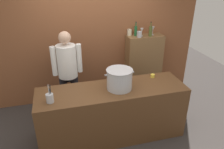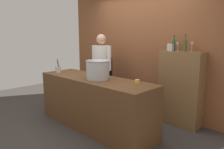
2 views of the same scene
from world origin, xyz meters
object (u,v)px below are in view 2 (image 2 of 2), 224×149
(spice_tin_silver, at_px, (171,48))
(spice_tin_cream, at_px, (170,47))
(wine_glass_short, at_px, (178,45))
(wine_bottle_olive, at_px, (185,45))
(stockpot_large, at_px, (98,70))
(butter_jar, at_px, (137,81))
(wine_glass_tall, at_px, (192,44))
(utensil_crock, at_px, (58,69))
(chef, at_px, (102,66))
(wine_bottle_green, at_px, (174,45))

(spice_tin_silver, distance_m, spice_tin_cream, 0.24)
(wine_glass_short, bearing_deg, spice_tin_cream, 150.61)
(wine_bottle_olive, relative_size, wine_glass_short, 1.78)
(stockpot_large, bearing_deg, butter_jar, 18.50)
(spice_tin_cream, bearing_deg, spice_tin_silver, -55.19)
(stockpot_large, relative_size, spice_tin_silver, 3.71)
(butter_jar, height_order, wine_glass_tall, wine_glass_tall)
(stockpot_large, bearing_deg, wine_glass_tall, 48.37)
(butter_jar, relative_size, wine_glass_tall, 0.41)
(utensil_crock, bearing_deg, spice_tin_cream, 41.18)
(wine_bottle_olive, xyz_separation_m, wine_glass_short, (-0.16, 0.06, 0.01))
(chef, relative_size, spice_tin_silver, 13.31)
(chef, height_order, butter_jar, chef)
(butter_jar, distance_m, wine_bottle_green, 1.14)
(chef, xyz_separation_m, utensil_crock, (-0.31, -0.90, 0.01))
(wine_glass_tall, xyz_separation_m, spice_tin_silver, (-0.33, -0.10, -0.06))
(wine_bottle_olive, xyz_separation_m, spice_tin_silver, (-0.25, -0.02, -0.05))
(utensil_crock, xyz_separation_m, wine_glass_short, (1.86, 1.31, 0.50))
(utensil_crock, height_order, wine_glass_short, wine_glass_short)
(stockpot_large, xyz_separation_m, spice_tin_silver, (0.73, 1.10, 0.36))
(chef, distance_m, butter_jar, 1.50)
(stockpot_large, xyz_separation_m, wine_bottle_green, (0.71, 1.24, 0.40))
(butter_jar, distance_m, wine_glass_short, 1.11)
(stockpot_large, height_order, spice_tin_silver, spice_tin_silver)
(wine_bottle_green, bearing_deg, spice_tin_cream, 149.59)
(utensil_crock, bearing_deg, wine_bottle_olive, 31.74)
(stockpot_large, bearing_deg, wine_glass_short, 55.30)
(wine_bottle_green, distance_m, spice_tin_cream, 0.14)
(stockpot_large, distance_m, spice_tin_cream, 1.48)
(chef, distance_m, spice_tin_silver, 1.57)
(chef, xyz_separation_m, spice_tin_cream, (1.32, 0.54, 0.45))
(wine_bottle_green, relative_size, wine_glass_short, 1.73)
(wine_bottle_olive, relative_size, wine_glass_tall, 1.66)
(utensil_crock, xyz_separation_m, spice_tin_cream, (1.64, 1.43, 0.44))
(wine_glass_short, distance_m, spice_tin_cream, 0.26)
(wine_bottle_olive, bearing_deg, wine_bottle_green, 157.00)
(butter_jar, distance_m, spice_tin_silver, 1.01)
(utensil_crock, bearing_deg, wine_glass_tall, 32.22)
(wine_bottle_olive, relative_size, wine_bottle_green, 1.03)
(chef, bearing_deg, spice_tin_cream, -162.36)
(chef, xyz_separation_m, wine_bottle_olive, (1.71, 0.35, 0.50))
(wine_glass_tall, bearing_deg, butter_jar, -112.39)
(utensil_crock, xyz_separation_m, wine_glass_tall, (2.11, 1.33, 0.51))
(wine_bottle_green, height_order, spice_tin_cream, wine_bottle_green)
(stockpot_large, distance_m, spice_tin_silver, 1.37)
(butter_jar, distance_m, wine_glass_tall, 1.19)
(wine_glass_tall, distance_m, spice_tin_cream, 0.49)
(stockpot_large, distance_m, butter_jar, 0.71)
(wine_glass_short, xyz_separation_m, spice_tin_cream, (-0.22, 0.12, -0.05))
(utensil_crock, relative_size, wine_bottle_olive, 0.97)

